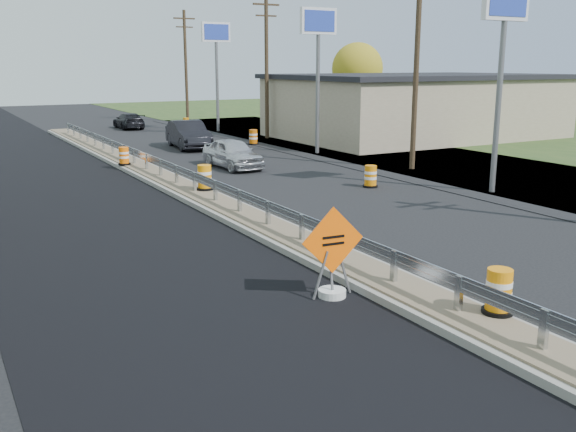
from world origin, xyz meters
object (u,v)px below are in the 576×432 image
barrel_median_near (499,292)px  car_dark_mid (188,135)px  barrel_shoulder_mid (253,137)px  car_silver (233,153)px  barrel_shoulder_near (371,177)px  barrel_median_mid (205,178)px  barrel_median_far (124,156)px  barrel_shoulder_far (186,123)px  car_dark_far (129,121)px  caution_sign (332,275)px

barrel_median_near → car_dark_mid: size_ratio=0.18×
barrel_shoulder_mid → car_silver: bearing=-122.6°
barrel_shoulder_near → barrel_shoulder_mid: bearing=81.8°
barrel_median_mid → car_silver: size_ratio=0.23×
barrel_median_far → barrel_shoulder_mid: 11.30m
barrel_median_near → barrel_median_mid: size_ratio=0.93×
barrel_median_near → car_silver: car_silver is taller
barrel_median_far → car_silver: bearing=-24.3°
barrel_median_near → barrel_shoulder_near: (6.45, 12.77, -0.23)m
barrel_shoulder_mid → barrel_shoulder_far: size_ratio=1.11×
barrel_median_near → barrel_median_mid: barrel_median_mid is taller
barrel_median_near → car_dark_far: (4.73, 41.95, -0.04)m
barrel_median_near → barrel_shoulder_far: (8.65, 39.78, -0.25)m
caution_sign → barrel_median_near: 3.44m
caution_sign → barrel_shoulder_near: size_ratio=2.23×
barrel_median_near → barrel_shoulder_mid: barrel_median_near is taller
barrel_shoulder_mid → barrel_shoulder_far: 11.81m
caution_sign → barrel_median_mid: caution_sign is taller
barrel_median_near → car_silver: bearing=79.8°
barrel_shoulder_far → car_dark_far: size_ratio=0.20×
barrel_median_mid → barrel_shoulder_near: barrel_median_mid is taller
barrel_shoulder_far → caution_sign: bearing=-106.0°
car_dark_mid → barrel_median_far: bearing=-126.5°
barrel_median_far → barrel_shoulder_mid: (9.75, 5.71, -0.18)m
caution_sign → barrel_shoulder_near: (8.42, 9.94, -0.08)m
caution_sign → car_silver: size_ratio=0.48×
caution_sign → barrel_median_far: 19.46m
barrel_median_far → barrel_shoulder_near: barrel_median_far is taller
barrel_shoulder_mid → barrel_shoulder_far: bearing=90.0°
car_dark_mid → car_silver: bearing=-89.7°
barrel_median_far → car_dark_mid: size_ratio=0.17×
barrel_shoulder_far → car_silver: car_silver is taller
barrel_shoulder_mid → barrel_median_near: bearing=-107.2°
barrel_shoulder_near → car_silver: 7.88m
car_silver → barrel_shoulder_near: bearing=-71.0°
caution_sign → barrel_median_far: size_ratio=2.38×
barrel_shoulder_near → car_silver: (-2.82, 7.36, 0.28)m
barrel_median_near → barrel_shoulder_mid: (8.65, 27.97, -0.21)m
barrel_median_far → car_silver: (4.73, -2.13, 0.08)m
barrel_shoulder_far → car_dark_far: bearing=151.1°
car_silver → car_dark_far: bearing=85.2°
barrel_median_mid → barrel_shoulder_mid: (8.80, 13.50, -0.24)m
barrel_median_mid → barrel_median_far: barrel_median_mid is taller
barrel_shoulder_near → barrel_shoulder_mid: barrel_shoulder_mid is taller
barrel_median_near → barrel_median_far: size_ratio=1.05×
barrel_shoulder_mid → car_dark_mid: 4.20m
barrel_median_far → barrel_shoulder_mid: bearing=30.3°
car_silver → car_dark_mid: size_ratio=0.84×
barrel_shoulder_near → car_dark_far: (-1.72, 29.18, 0.18)m
caution_sign → barrel_median_mid: bearing=86.1°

